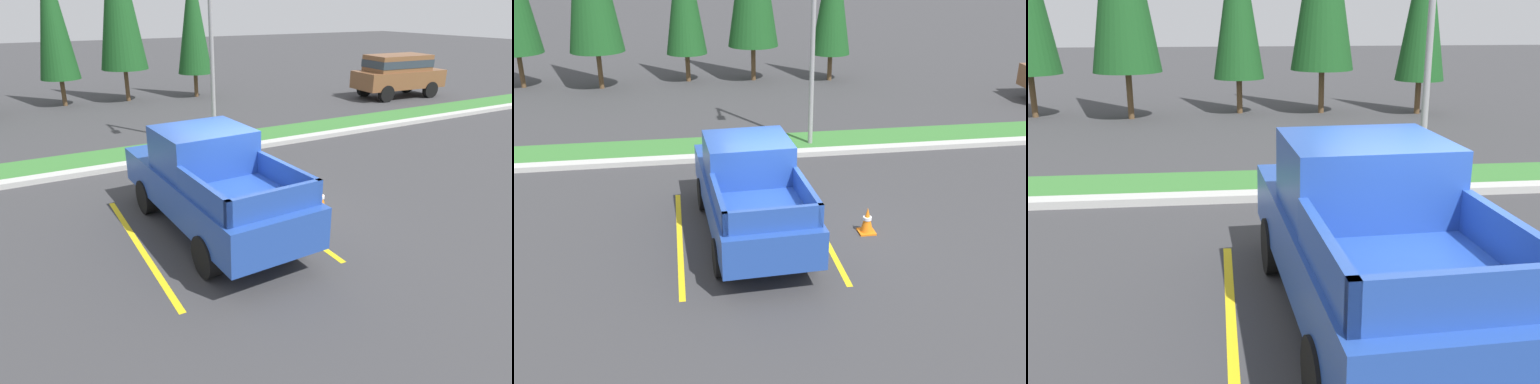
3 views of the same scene
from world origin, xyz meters
The scene contains 7 objects.
ground_plane centered at (0.00, 0.00, 0.00)m, with size 120.00×120.00×0.00m, color #38383A.
parking_line_near centered at (-2.32, 0.20, 0.00)m, with size 0.12×4.80×0.01m, color yellow.
parking_line_far centered at (0.78, 0.20, 0.00)m, with size 0.12×4.80×0.01m, color yellow.
curb_strip centered at (0.00, 5.00, 0.07)m, with size 56.00×0.40×0.15m, color #B2B2AD.
grass_median centered at (0.00, 6.10, 0.03)m, with size 56.00×1.80×0.06m, color #387533.
pickup_truck_main centered at (-0.77, 0.25, 1.04)m, with size 2.15×5.31×2.10m.
cypress_tree_rightmost centered at (4.65, 14.55, 3.85)m, with size 1.70×1.70×6.54m.
Camera 3 is at (-2.39, -5.76, 3.42)m, focal length 41.41 mm.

